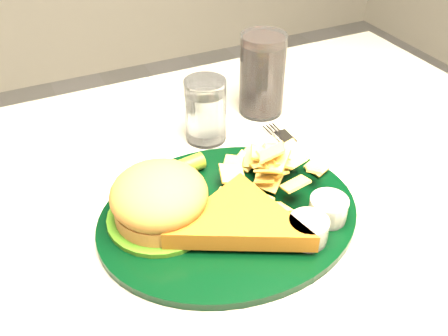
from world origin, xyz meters
The scene contains 4 objects.
dinner_plate centered at (0.03, -0.03, 0.79)m, with size 0.34×0.29×0.08m, color black, non-canonical shape.
water_glass centered at (0.07, 0.15, 0.80)m, with size 0.06×0.06×0.10m, color white.
cola_glass centered at (0.20, 0.19, 0.82)m, with size 0.08×0.08×0.14m, color black.
fork_napkin centered at (0.18, 0.01, 0.76)m, with size 0.13×0.17×0.01m, color silver, non-canonical shape.
Camera 1 is at (-0.19, -0.46, 1.20)m, focal length 40.00 mm.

